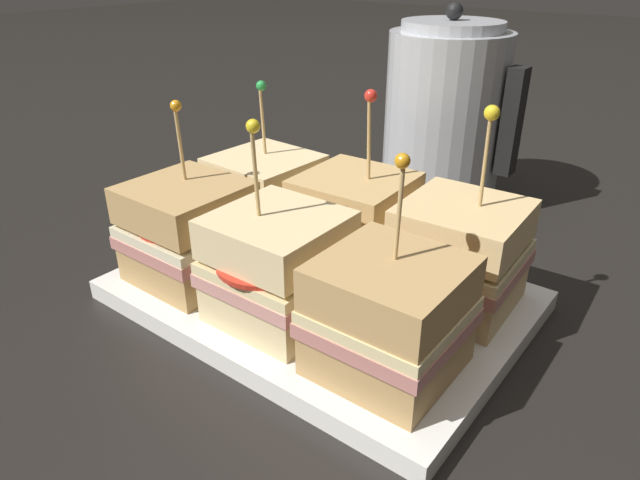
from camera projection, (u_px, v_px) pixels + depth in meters
ground_plane at (320, 303)px, 0.53m from camera, size 6.00×6.00×0.00m
serving_platter at (320, 295)px, 0.53m from camera, size 0.35×0.25×0.02m
sandwich_front_left at (188, 232)px, 0.52m from camera, size 0.10×0.10×0.16m
sandwich_front_center at (275, 266)px, 0.47m from camera, size 0.10×0.10×0.17m
sandwich_front_right at (389, 316)px, 0.40m from camera, size 0.10×0.10×0.16m
sandwich_back_left at (266, 196)px, 0.60m from camera, size 0.10×0.10×0.16m
sandwich_back_center at (357, 223)px, 0.54m from camera, size 0.10×0.10×0.17m
sandwich_back_right at (459, 255)px, 0.48m from camera, size 0.11×0.11×0.17m
kettle_steel at (445, 116)px, 0.71m from camera, size 0.17×0.15×0.24m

